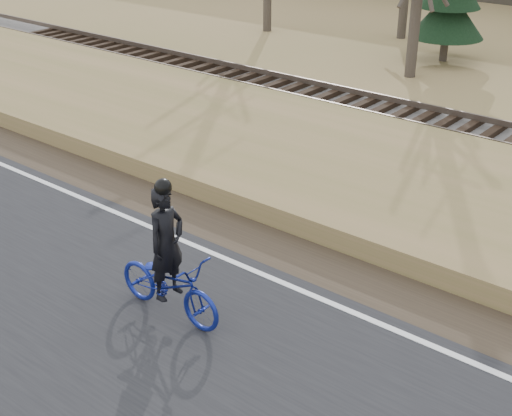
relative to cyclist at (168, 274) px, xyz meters
The scene contains 8 objects.
ground 1.81m from the cyclist, 94.81° to the left, with size 120.00×120.00×0.00m, color #98754D.
road 1.17m from the cyclist, 98.80° to the right, with size 120.00×6.00×0.06m, color black.
edge_line 1.96m from the cyclist, 94.28° to the left, with size 120.00×0.12×0.01m, color silver.
shoulder 2.93m from the cyclist, 92.77° to the left, with size 120.00×1.60×0.04m, color #473A2B.
embankment 5.85m from the cyclist, 91.34° to the left, with size 120.00×5.00×0.44m, color #98754D.
ballast 9.64m from the cyclist, 90.81° to the left, with size 120.00×3.00×0.45m, color slate.
railroad 9.62m from the cyclist, 90.81° to the left, with size 120.00×2.40×0.29m.
cyclist is the anchor object (origin of this frame).
Camera 1 is at (7.06, -8.01, 6.45)m, focal length 50.00 mm.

